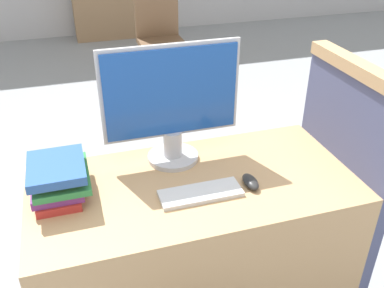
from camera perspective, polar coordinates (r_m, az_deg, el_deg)
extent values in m
cube|color=tan|center=(1.88, 0.21, -14.19)|extent=(1.25, 0.61, 0.73)
cube|color=#474C70|center=(2.00, 18.51, -6.13)|extent=(0.05, 0.59, 1.09)
cube|color=tan|center=(1.74, 21.57, 9.25)|extent=(0.07, 0.59, 0.05)
cylinder|color=#B7B7BC|center=(1.78, -2.55, -1.71)|extent=(0.21, 0.21, 0.02)
cylinder|color=#B7B7BC|center=(1.75, -2.59, 0.09)|extent=(0.08, 0.08, 0.11)
cube|color=#B7B7BC|center=(1.65, -2.82, 7.01)|extent=(0.55, 0.01, 0.37)
cube|color=#19479E|center=(1.65, -2.78, 6.95)|extent=(0.52, 0.02, 0.35)
cube|color=silver|center=(1.58, 1.00, -6.61)|extent=(0.30, 0.11, 0.02)
ellipsoid|color=#262626|center=(1.63, 7.81, -5.01)|extent=(0.05, 0.10, 0.03)
cube|color=#B72D28|center=(1.64, -17.41, -6.23)|extent=(0.15, 0.23, 0.03)
cube|color=#7A3384|center=(1.63, -17.54, -5.05)|extent=(0.18, 0.24, 0.03)
cube|color=#2D7F42|center=(1.62, -17.02, -4.19)|extent=(0.20, 0.26, 0.02)
cube|color=orange|center=(1.60, -17.46, -3.51)|extent=(0.16, 0.20, 0.02)
cube|color=#285199|center=(1.58, -17.66, -3.01)|extent=(0.20, 0.23, 0.03)
cylinder|color=brown|center=(4.22, -5.83, 9.43)|extent=(0.04, 0.04, 0.38)
cylinder|color=brown|center=(4.30, -0.81, 10.01)|extent=(0.04, 0.04, 0.38)
cylinder|color=brown|center=(4.57, -6.84, 11.04)|extent=(0.04, 0.04, 0.38)
cylinder|color=brown|center=(4.65, -2.15, 11.56)|extent=(0.04, 0.04, 0.38)
cube|color=brown|center=(4.37, -4.01, 13.19)|extent=(0.44, 0.44, 0.05)
cube|color=brown|center=(4.48, -4.76, 17.20)|extent=(0.44, 0.04, 0.49)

